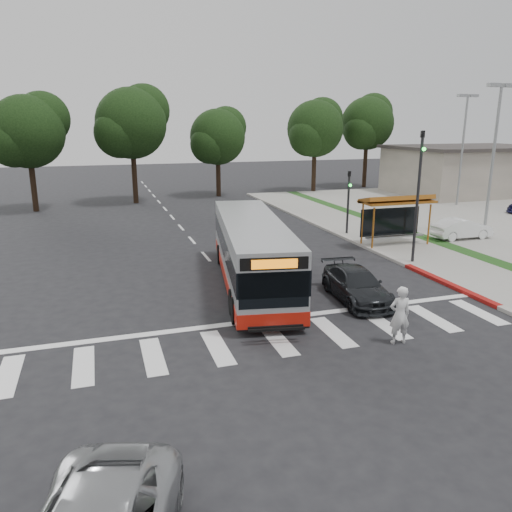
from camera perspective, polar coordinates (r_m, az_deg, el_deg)
name	(u,v)px	position (r m, az deg, el deg)	size (l,w,h in m)	color
ground	(236,292)	(20.94, -2.27, -4.11)	(140.00, 140.00, 0.00)	black
sidewalk_east	(370,234)	(32.30, 12.93, 2.45)	(4.00, 40.00, 0.12)	gray
curb_east	(342,236)	(31.34, 9.77, 2.27)	(0.30, 40.00, 0.15)	#9E9991
curb_east_red	(448,284)	(23.24, 21.10, -2.99)	(0.32, 6.00, 0.15)	maroon
parking_lot	(500,218)	(41.10, 26.11, 3.91)	(18.00, 36.00, 0.10)	gray
commercial_building	(468,172)	(54.32, 23.10, 8.87)	(14.00, 10.00, 4.40)	#AB9E8F
building_roof_cap	(471,147)	(54.17, 23.36, 11.33)	(14.60, 10.60, 0.30)	#383330
crosswalk_ladder	(277,339)	(16.50, 2.43, -9.49)	(18.00, 2.60, 0.01)	silver
bus_shelter	(396,205)	(29.37, 15.70, 5.61)	(4.20, 1.60, 2.86)	#9D591A
traffic_signal_ne_tall	(419,186)	(25.54, 18.09, 7.57)	(0.18, 0.37, 6.50)	black
traffic_signal_ne_short	(348,196)	(31.62, 10.52, 6.77)	(0.18, 0.37, 4.00)	black
lot_light_front	(495,139)	(34.20, 25.67, 11.96)	(1.90, 0.35, 9.01)	gray
lot_light_mid	(464,135)	(45.68, 22.66, 12.66)	(1.90, 0.35, 9.01)	gray
tree_ne_a	(316,128)	(51.75, 6.82, 14.34)	(6.16, 5.74, 9.30)	black
tree_ne_b	(368,122)	(56.72, 12.65, 14.67)	(6.16, 5.74, 10.02)	black
tree_north_a	(132,122)	(45.28, -13.98, 14.63)	(6.60, 6.15, 10.17)	black
tree_north_b	(218,136)	(48.50, -4.35, 13.51)	(5.72, 5.33, 8.43)	black
tree_north_c	(28,130)	(43.42, -24.58, 12.92)	(6.16, 5.74, 9.30)	black
transit_bus	(252,253)	(21.39, -0.47, 0.34)	(2.41, 11.12, 2.87)	#ACAEB1
pedestrian	(400,315)	(16.52, 16.11, -6.50)	(0.70, 0.46, 1.91)	silver
dark_sedan	(356,285)	(20.18, 11.38, -3.27)	(1.75, 4.30, 1.25)	black
parked_car_1	(462,229)	(32.46, 22.45, 2.92)	(1.28, 3.68, 1.21)	white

